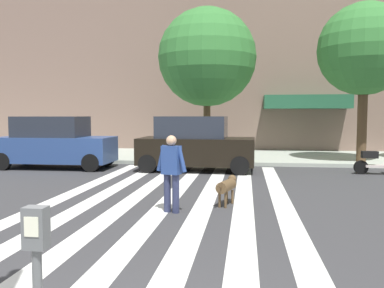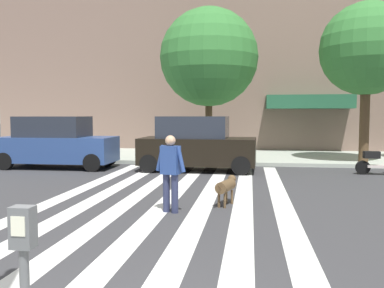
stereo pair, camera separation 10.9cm
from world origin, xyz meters
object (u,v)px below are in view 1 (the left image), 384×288
object	(u,v)px
dog_on_leash	(227,186)
parked_car_near_curb	(55,143)
street_tree_nearest	(207,58)
parking_meter_curbside	(37,284)
parked_car_behind_first	(195,144)
street_tree_middle	(364,50)
pedestrian_dog_walker	(171,169)
parked_scooter	(379,161)

from	to	relation	value
dog_on_leash	parked_car_near_curb	bearing A→B (deg)	141.25
street_tree_nearest	dog_on_leash	distance (m)	9.86
parking_meter_curbside	parked_car_behind_first	size ratio (longest dim) A/B	0.32
street_tree_middle	pedestrian_dog_walker	size ratio (longest dim) A/B	3.94
pedestrian_dog_walker	parked_car_behind_first	bearing A→B (deg)	92.72
parked_car_behind_first	street_tree_middle	world-z (taller)	street_tree_middle
parking_meter_curbside	pedestrian_dog_walker	distance (m)	6.02
dog_on_leash	pedestrian_dog_walker	bearing A→B (deg)	-142.76
street_tree_middle	dog_on_leash	distance (m)	10.56
parked_car_near_curb	dog_on_leash	world-z (taller)	parked_car_near_curb
parked_car_behind_first	pedestrian_dog_walker	bearing A→B (deg)	-87.28
pedestrian_dog_walker	dog_on_leash	bearing A→B (deg)	37.24
street_tree_nearest	pedestrian_dog_walker	xyz separation A→B (m)	(0.19, -9.70, -3.68)
parked_car_behind_first	street_tree_nearest	xyz separation A→B (m)	(0.11, 3.26, 3.63)
parked_car_near_curb	parked_car_behind_first	world-z (taller)	parked_car_behind_first
parked_car_near_curb	parked_car_behind_first	xyz separation A→B (m)	(5.52, 0.00, 0.00)
parked_car_near_curb	street_tree_middle	bearing A→B (deg)	12.09
parked_car_behind_first	parked_car_near_curb	bearing A→B (deg)	-179.98
parked_car_near_curb	parked_scooter	bearing A→B (deg)	-0.45
parked_car_near_curb	dog_on_leash	distance (m)	8.93
parking_meter_curbside	parked_car_behind_first	distance (m)	12.47
parking_meter_curbside	street_tree_middle	bearing A→B (deg)	68.30
parked_car_behind_first	pedestrian_dog_walker	xyz separation A→B (m)	(0.31, -6.44, -0.05)
parked_car_near_curb	parked_car_behind_first	distance (m)	5.52
parked_scooter	street_tree_nearest	distance (m)	8.27
parking_meter_curbside	parked_car_behind_first	world-z (taller)	parked_car_behind_first
parking_meter_curbside	street_tree_middle	world-z (taller)	street_tree_middle
parking_meter_curbside	pedestrian_dog_walker	xyz separation A→B (m)	(-0.29, 6.02, -0.10)
street_tree_nearest	parked_scooter	bearing A→B (deg)	-27.91
parked_car_near_curb	dog_on_leash	bearing A→B (deg)	-38.75
parked_car_near_curb	pedestrian_dog_walker	xyz separation A→B (m)	(5.82, -6.44, -0.05)
parked_scooter	parked_car_behind_first	bearing A→B (deg)	179.15
parked_car_behind_first	pedestrian_dog_walker	size ratio (longest dim) A/B	2.61
street_tree_middle	pedestrian_dog_walker	xyz separation A→B (m)	(-6.28, -9.03, -3.78)
street_tree_nearest	pedestrian_dog_walker	size ratio (longest dim) A/B	4.05
parked_scooter	street_tree_middle	distance (m)	5.01
pedestrian_dog_walker	dog_on_leash	distance (m)	1.50
parked_scooter	street_tree_middle	bearing A→B (deg)	86.88
parked_car_behind_first	parked_scooter	distance (m)	6.46
parked_car_near_curb	parked_scooter	size ratio (longest dim) A/B	2.72
parked_scooter	pedestrian_dog_walker	bearing A→B (deg)	-134.02
dog_on_leash	street_tree_nearest	bearing A→B (deg)	98.53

